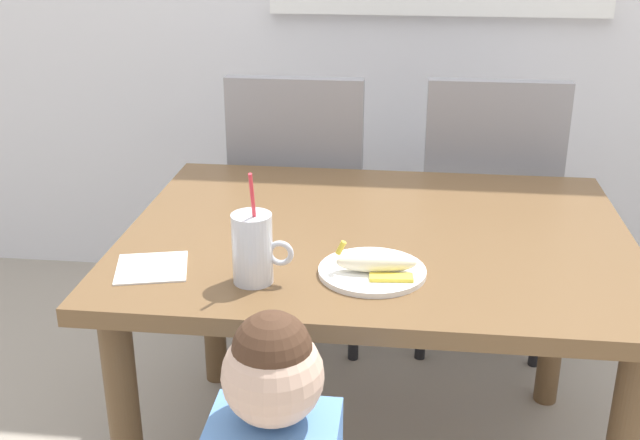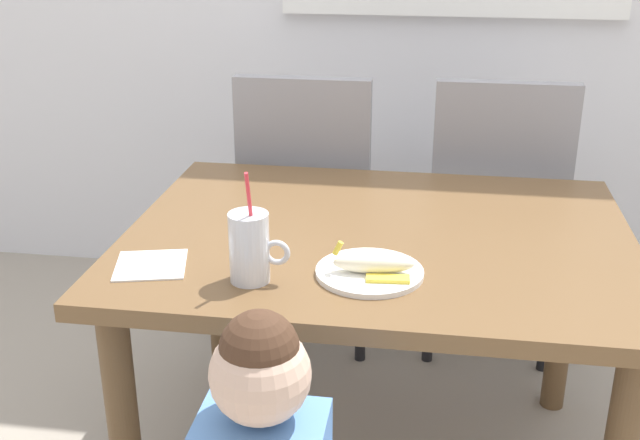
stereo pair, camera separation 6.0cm
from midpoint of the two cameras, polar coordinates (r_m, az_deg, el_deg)
The scene contains 7 objects.
dining_table at distance 1.93m, azimuth 5.11°, elevation -3.60°, with size 1.21×0.93×0.71m.
dining_chair_left at distance 2.59m, azimuth -0.13°, elevation 1.74°, with size 0.44×0.44×0.96m.
dining_chair_right at distance 2.60m, azimuth 13.30°, elevation 1.22°, with size 0.44×0.44×0.96m.
milk_cup at distance 1.62m, azimuth -4.05°, elevation -2.28°, with size 0.13×0.08×0.25m.
snack_plate at distance 1.67m, azimuth 4.54°, elevation -3.81°, with size 0.23×0.23×0.01m, color white.
peeled_banana at distance 1.65m, azimuth 5.05°, elevation -3.24°, with size 0.17×0.11×0.07m.
paper_napkin at distance 1.74m, azimuth -11.25°, elevation -3.25°, with size 0.15×0.15×0.00m, color white.
Camera 2 is at (0.12, -1.73, 1.44)m, focal length 43.94 mm.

